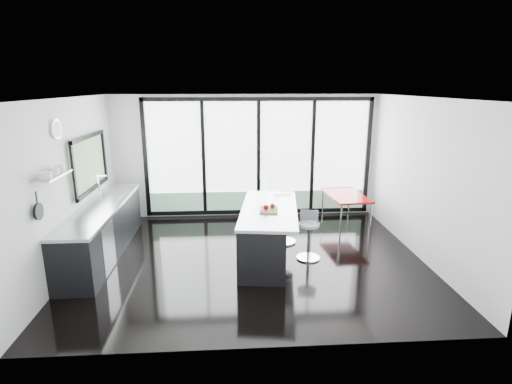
{
  "coord_description": "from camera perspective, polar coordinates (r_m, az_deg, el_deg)",
  "views": [
    {
      "loc": [
        -0.36,
        -6.55,
        3.0
      ],
      "look_at": [
        0.1,
        0.3,
        1.15
      ],
      "focal_mm": 28.0,
      "sensor_mm": 36.0,
      "label": 1
    }
  ],
  "objects": [
    {
      "name": "floor",
      "position": [
        7.21,
        -0.64,
        -9.5
      ],
      "size": [
        6.0,
        5.0,
        0.0
      ],
      "primitive_type": "cube",
      "color": "black",
      "rests_on": "ground"
    },
    {
      "name": "ceiling",
      "position": [
        6.56,
        -0.72,
        13.34
      ],
      "size": [
        6.0,
        5.0,
        0.0
      ],
      "primitive_type": "cube",
      "color": "white",
      "rests_on": "wall_back"
    },
    {
      "name": "wall_back",
      "position": [
        9.2,
        0.17,
        4.25
      ],
      "size": [
        6.0,
        0.09,
        2.8
      ],
      "color": "silver",
      "rests_on": "ground"
    },
    {
      "name": "wall_front",
      "position": [
        4.37,
        1.14,
        -6.4
      ],
      "size": [
        6.0,
        0.0,
        2.8
      ],
      "primitive_type": "cube",
      "color": "silver",
      "rests_on": "ground"
    },
    {
      "name": "wall_left",
      "position": [
        7.44,
        -24.34,
        2.6
      ],
      "size": [
        0.26,
        5.0,
        2.8
      ],
      "color": "silver",
      "rests_on": "ground"
    },
    {
      "name": "wall_right",
      "position": [
        7.53,
        22.78,
        1.63
      ],
      "size": [
        0.0,
        5.0,
        2.8
      ],
      "primitive_type": "cube",
      "color": "silver",
      "rests_on": "ground"
    },
    {
      "name": "counter_cabinets",
      "position": [
        7.75,
        -21.06,
        -5.07
      ],
      "size": [
        0.69,
        3.24,
        1.36
      ],
      "color": "black",
      "rests_on": "floor"
    },
    {
      "name": "island",
      "position": [
        7.11,
        1.26,
        -5.77
      ],
      "size": [
        1.24,
        2.37,
        1.2
      ],
      "color": "black",
      "rests_on": "floor"
    },
    {
      "name": "bar_stool_near",
      "position": [
        7.15,
        7.54,
        -6.97
      ],
      "size": [
        0.48,
        0.48,
        0.66
      ],
      "primitive_type": "cylinder",
      "rotation": [
        0.0,
        0.0,
        -0.15
      ],
      "color": "silver",
      "rests_on": "floor"
    },
    {
      "name": "bar_stool_far",
      "position": [
        7.81,
        4.07,
        -4.65
      ],
      "size": [
        0.53,
        0.53,
        0.74
      ],
      "primitive_type": "cylinder",
      "rotation": [
        0.0,
        0.0,
        0.16
      ],
      "color": "silver",
      "rests_on": "floor"
    },
    {
      "name": "red_table",
      "position": [
        8.98,
        12.61,
        -2.49
      ],
      "size": [
        0.85,
        1.35,
        0.69
      ],
      "primitive_type": "cube",
      "rotation": [
        0.0,
        0.0,
        0.08
      ],
      "color": "#A7130E",
      "rests_on": "floor"
    }
  ]
}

